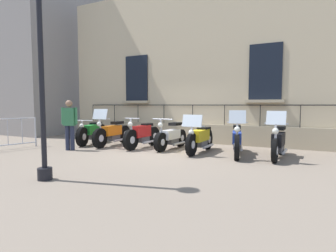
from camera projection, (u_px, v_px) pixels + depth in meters
The scene contains 13 objects.
ground_plane at pixel (166, 151), 8.77m from camera, with size 60.00×60.00×0.00m, color gray.
building_facade at pixel (197, 67), 10.97m from camera, with size 0.82×12.11×6.22m.
motorcycle_green at pixel (92, 132), 10.51m from camera, with size 2.19×0.89×0.94m.
motorcycle_orange at pixel (112, 133), 9.98m from camera, with size 2.16×0.69×1.34m.
motorcycle_red at pixel (142, 135), 9.48m from camera, with size 2.04×0.56×1.06m.
motorcycle_white at pixel (171, 137), 9.21m from camera, with size 1.95×0.73×1.05m.
motorcycle_yellow at pixel (200, 138), 8.49m from camera, with size 2.05×0.73×1.20m.
motorcycle_blue at pixel (237, 141), 8.05m from camera, with size 2.18×0.73×1.34m.
motorcycle_black at pixel (279, 143), 7.56m from camera, with size 2.02×0.58×1.33m.
lamppost at pixel (40, 26), 5.21m from camera, with size 0.35×0.35×5.00m.
crowd_barrier at pixel (0, 133), 8.94m from camera, with size 2.26×0.58×1.05m.
pedestrian_standing at pixel (70, 122), 8.90m from camera, with size 0.34×0.49×1.64m.
distant_building at pixel (40, 31), 15.32m from camera, with size 5.12×5.29×11.25m.
Camera 1 is at (7.72, 3.98, 1.49)m, focal length 29.30 mm.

